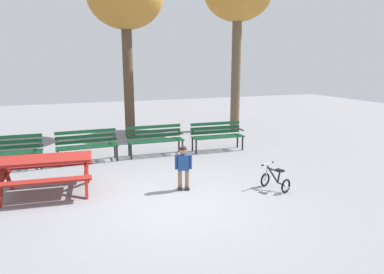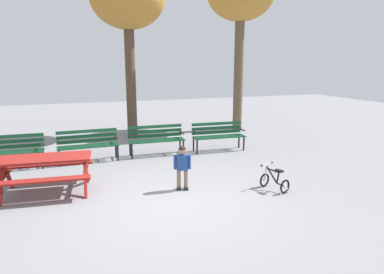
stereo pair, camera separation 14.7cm
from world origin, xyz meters
name	(u,v)px [view 1 (the left image)]	position (x,y,z in m)	size (l,w,h in m)	color
ground	(172,203)	(0.00, 0.00, 0.00)	(36.00, 36.00, 0.00)	gray
picnic_table	(46,166)	(-2.25, 1.38, 0.59)	(1.92, 1.50, 0.79)	maroon
park_bench_far_left	(8,150)	(-3.20, 3.48, 0.51)	(1.61, 0.51, 0.85)	#144728
park_bench_left	(87,143)	(-1.30, 3.53, 0.51)	(1.61, 0.49, 0.85)	#144728
park_bench_right	(155,138)	(0.60, 3.58, 0.51)	(1.61, 0.50, 0.85)	#144728
park_bench_far_right	(217,134)	(2.50, 3.44, 0.51)	(1.62, 0.54, 0.85)	#144728
child_standing	(183,165)	(0.44, 0.62, 0.55)	(0.35, 0.22, 0.95)	#7F664C
kids_bicycle	(276,181)	(2.27, -0.06, 0.20)	(0.52, 0.63, 0.54)	black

